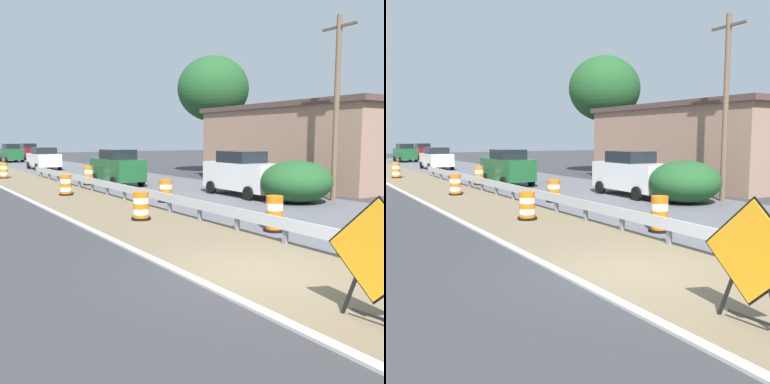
# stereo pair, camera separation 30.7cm
# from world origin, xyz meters

# --- Properties ---
(ground_plane) EXTENTS (160.00, 160.00, 0.00)m
(ground_plane) POSITION_xyz_m (0.00, 0.00, 0.00)
(ground_plane) COLOR #333335
(median_dirt_strip) EXTENTS (3.80, 120.00, 0.01)m
(median_dirt_strip) POSITION_xyz_m (0.70, 0.00, 0.00)
(median_dirt_strip) COLOR #706047
(median_dirt_strip) RESTS_ON ground
(curb_near_edge) EXTENTS (0.20, 120.00, 0.11)m
(curb_near_edge) POSITION_xyz_m (-1.30, 0.00, 0.00)
(curb_near_edge) COLOR #ADADA8
(curb_near_edge) RESTS_ON ground
(warning_sign_diamond) EXTENTS (0.18, 1.65, 1.97)m
(warning_sign_diamond) POSITION_xyz_m (-0.19, -2.99, 1.05)
(warning_sign_diamond) COLOR black
(warning_sign_diamond) RESTS_ON ground
(traffic_barrel_nearest) EXTENTS (0.64, 0.64, 1.08)m
(traffic_barrel_nearest) POSITION_xyz_m (3.29, 2.83, 0.49)
(traffic_barrel_nearest) COLOR orange
(traffic_barrel_nearest) RESTS_ON ground
(traffic_barrel_close) EXTENTS (0.67, 0.67, 0.96)m
(traffic_barrel_close) POSITION_xyz_m (0.81, 6.75, 0.43)
(traffic_barrel_close) COLOR orange
(traffic_barrel_close) RESTS_ON ground
(traffic_barrel_mid) EXTENTS (0.70, 0.70, 0.98)m
(traffic_barrel_mid) POSITION_xyz_m (3.67, 10.04, 0.44)
(traffic_barrel_mid) COLOR orange
(traffic_barrel_mid) RESTS_ON ground
(traffic_barrel_far) EXTENTS (0.67, 0.67, 1.00)m
(traffic_barrel_far) POSITION_xyz_m (0.73, 14.76, 0.45)
(traffic_barrel_far) COLOR orange
(traffic_barrel_far) RESTS_ON ground
(traffic_barrel_farther) EXTENTS (0.67, 0.67, 1.13)m
(traffic_barrel_farther) POSITION_xyz_m (3.40, 18.82, 0.51)
(traffic_barrel_farther) COLOR orange
(traffic_barrel_farther) RESTS_ON ground
(traffic_barrel_farthest) EXTENTS (0.66, 0.66, 1.07)m
(traffic_barrel_farthest) POSITION_xyz_m (0.01, 26.31, 0.48)
(traffic_barrel_farthest) COLOR orange
(traffic_barrel_farthest) RESTS_ON ground
(car_lead_near_lane) EXTENTS (2.22, 4.67, 1.96)m
(car_lead_near_lane) POSITION_xyz_m (4.71, 33.67, 0.99)
(car_lead_near_lane) COLOR silver
(car_lead_near_lane) RESTS_ON ground
(car_trailing_near_lane) EXTENTS (2.03, 4.38, 2.09)m
(car_trailing_near_lane) POSITION_xyz_m (8.10, 53.40, 1.04)
(car_trailing_near_lane) COLOR maroon
(car_trailing_near_lane) RESTS_ON ground
(car_lead_far_lane) EXTENTS (1.96, 4.42, 2.12)m
(car_lead_far_lane) POSITION_xyz_m (4.79, 17.82, 1.06)
(car_lead_far_lane) COLOR #195128
(car_lead_far_lane) RESTS_ON ground
(car_mid_far_lane) EXTENTS (2.02, 4.52, 2.16)m
(car_mid_far_lane) POSITION_xyz_m (7.92, 9.90, 1.08)
(car_mid_far_lane) COLOR silver
(car_mid_far_lane) RESTS_ON ground
(car_trailing_far_lane) EXTENTS (2.07, 4.70, 2.12)m
(car_trailing_far_lane) POSITION_xyz_m (4.95, 48.72, 1.06)
(car_trailing_far_lane) COLOR #195128
(car_trailing_far_lane) RESTS_ON ground
(roadside_shop_near) EXTENTS (8.05, 13.21, 4.78)m
(roadside_shop_near) POSITION_xyz_m (15.54, 12.42, 2.40)
(roadside_shop_near) COLOR #93705B
(roadside_shop_near) RESTS_ON ground
(utility_pole_near) EXTENTS (0.24, 1.80, 8.05)m
(utility_pole_near) POSITION_xyz_m (10.19, 6.33, 4.18)
(utility_pole_near) COLOR brown
(utility_pole_near) RESTS_ON ground
(bush_roadside) EXTENTS (3.11, 3.11, 1.83)m
(bush_roadside) POSITION_xyz_m (8.31, 6.79, 0.92)
(bush_roadside) COLOR #1E4C23
(bush_roadside) RESTS_ON ground
(tree_roadside) EXTENTS (5.56, 5.56, 9.09)m
(tree_roadside) POSITION_xyz_m (14.78, 21.98, 6.57)
(tree_roadside) COLOR brown
(tree_roadside) RESTS_ON ground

